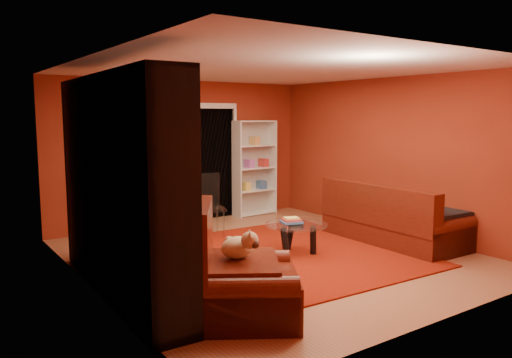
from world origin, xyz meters
TOP-DOWN VIEW (x-y plane):
  - floor at (0.00, 0.00)m, footprint 5.00×5.50m
  - ceiling at (0.00, 0.00)m, footprint 5.00×5.50m
  - wall_back at (0.00, 2.77)m, footprint 5.00×0.05m
  - wall_left at (-2.52, 0.00)m, footprint 0.05×5.50m
  - wall_right at (2.52, 0.00)m, footprint 0.05×5.50m
  - doorway at (0.60, 2.73)m, footprint 1.06×0.60m
  - rug at (0.31, -0.08)m, footprint 3.08×3.55m
  - media_unit at (-2.27, -0.26)m, footprint 0.60×3.15m
  - christmas_tree at (-0.84, 1.99)m, footprint 1.47×1.47m
  - gift_box_teal at (-1.12, 1.63)m, footprint 0.36×0.36m
  - gift_box_green at (-0.79, 1.96)m, footprint 0.27×0.27m
  - gift_box_red at (-1.33, 2.08)m, footprint 0.23×0.23m
  - white_bookshelf at (1.46, 2.57)m, footprint 0.90×0.36m
  - armchair at (-1.52, -1.56)m, footprint 1.61×1.61m
  - dog at (-1.53, -1.49)m, footprint 0.47×0.50m
  - sofa at (2.02, -0.46)m, footprint 1.04×2.24m
  - coffee_table at (0.29, -0.17)m, footprint 1.11×1.11m
  - acrylic_chair at (-0.20, 1.45)m, footprint 0.58×0.62m

SIDE VIEW (x-z plane):
  - floor at x=0.00m, z-range -0.05..0.00m
  - rug at x=0.31m, z-range 0.00..0.02m
  - gift_box_red at x=-1.33m, z-range 0.00..0.23m
  - gift_box_green at x=-0.79m, z-range 0.00..0.24m
  - gift_box_teal at x=-1.12m, z-range 0.00..0.29m
  - coffee_table at x=0.29m, z-range -0.04..0.51m
  - armchair at x=-1.52m, z-range 0.00..0.92m
  - acrylic_chair at x=-0.20m, z-range 0.00..0.93m
  - sofa at x=2.02m, z-range 0.00..0.95m
  - dog at x=-1.53m, z-range 0.53..0.83m
  - white_bookshelf at x=1.46m, z-range -0.03..1.89m
  - christmas_tree at x=-0.84m, z-range -0.03..1.98m
  - doorway at x=0.60m, z-range -0.03..2.13m
  - media_unit at x=-2.27m, z-range 0.00..2.40m
  - wall_back at x=0.00m, z-range 0.00..2.60m
  - wall_left at x=-2.52m, z-range 0.00..2.60m
  - wall_right at x=2.52m, z-range 0.00..2.60m
  - ceiling at x=0.00m, z-range 2.60..2.65m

